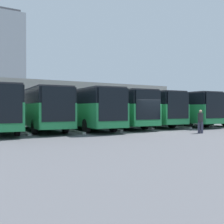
{
  "coord_description": "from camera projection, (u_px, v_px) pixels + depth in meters",
  "views": [
    {
      "loc": [
        13.89,
        16.56,
        1.8
      ],
      "look_at": [
        0.26,
        -5.77,
        1.47
      ],
      "focal_mm": 45.0,
      "sensor_mm": 36.0,
      "label": 1
    }
  ],
  "objects": [
    {
      "name": "ground_plane",
      "position": [
        154.0,
        132.0,
        21.39
      ],
      "size": [
        600.0,
        600.0,
        0.0
      ],
      "primitive_type": "plane",
      "color": "#5B5B60"
    },
    {
      "name": "bus_0",
      "position": [
        193.0,
        108.0,
        31.74
      ],
      "size": [
        3.43,
        11.74,
        3.32
      ],
      "rotation": [
        0.0,
        0.0,
        -0.08
      ],
      "color": "#238447",
      "rests_on": "ground_plane"
    },
    {
      "name": "curb_divider_0",
      "position": [
        194.0,
        125.0,
        29.39
      ],
      "size": [
        0.67,
        5.26,
        0.15
      ],
      "primitive_type": "cube",
      "rotation": [
        0.0,
        0.0,
        -0.08
      ],
      "color": "#B2B2AD",
      "rests_on": "ground_plane"
    },
    {
      "name": "bus_1",
      "position": [
        173.0,
        108.0,
        29.53
      ],
      "size": [
        3.43,
        11.74,
        3.32
      ],
      "rotation": [
        0.0,
        0.0,
        -0.08
      ],
      "color": "#238447",
      "rests_on": "ground_plane"
    },
    {
      "name": "curb_divider_1",
      "position": [
        172.0,
        126.0,
        27.18
      ],
      "size": [
        0.67,
        5.26,
        0.15
      ],
      "primitive_type": "cube",
      "rotation": [
        0.0,
        0.0,
        -0.08
      ],
      "color": "#B2B2AD",
      "rests_on": "ground_plane"
    },
    {
      "name": "bus_2",
      "position": [
        141.0,
        108.0,
        28.53
      ],
      "size": [
        3.43,
        11.74,
        3.32
      ],
      "rotation": [
        0.0,
        0.0,
        -0.08
      ],
      "color": "#238447",
      "rests_on": "ground_plane"
    },
    {
      "name": "curb_divider_2",
      "position": [
        137.0,
        127.0,
        26.18
      ],
      "size": [
        0.67,
        5.26,
        0.15
      ],
      "primitive_type": "cube",
      "rotation": [
        0.0,
        0.0,
        -0.08
      ],
      "color": "#B2B2AD",
      "rests_on": "ground_plane"
    },
    {
      "name": "bus_3",
      "position": [
        114.0,
        108.0,
        26.38
      ],
      "size": [
        3.43,
        11.74,
        3.32
      ],
      "rotation": [
        0.0,
        0.0,
        -0.08
      ],
      "color": "#238447",
      "rests_on": "ground_plane"
    },
    {
      "name": "curb_divider_3",
      "position": [
        107.0,
        129.0,
        24.03
      ],
      "size": [
        0.67,
        5.26,
        0.15
      ],
      "primitive_type": "cube",
      "rotation": [
        0.0,
        0.0,
        -0.08
      ],
      "color": "#B2B2AD",
      "rests_on": "ground_plane"
    },
    {
      "name": "bus_4",
      "position": [
        83.0,
        108.0,
        24.03
      ],
      "size": [
        3.43,
        11.74,
        3.32
      ],
      "rotation": [
        0.0,
        0.0,
        -0.08
      ],
      "color": "#238447",
      "rests_on": "ground_plane"
    },
    {
      "name": "curb_divider_4",
      "position": [
        72.0,
        131.0,
        21.68
      ],
      "size": [
        0.67,
        5.26,
        0.15
      ],
      "primitive_type": "cube",
      "rotation": [
        0.0,
        0.0,
        -0.08
      ],
      "color": "#B2B2AD",
      "rests_on": "ground_plane"
    },
    {
      "name": "bus_5",
      "position": [
        39.0,
        108.0,
        23.09
      ],
      "size": [
        3.43,
        11.74,
        3.32
      ],
      "rotation": [
        0.0,
        0.0,
        -0.08
      ],
      "color": "#238447",
      "rests_on": "ground_plane"
    },
    {
      "name": "curb_divider_5",
      "position": [
        23.0,
        132.0,
        20.74
      ],
      "size": [
        0.67,
        5.26,
        0.15
      ],
      "primitive_type": "cube",
      "rotation": [
        0.0,
        0.0,
        -0.08
      ],
      "color": "#B2B2AD",
      "rests_on": "ground_plane"
    },
    {
      "name": "pedestrian",
      "position": [
        200.0,
        121.0,
        20.36
      ],
      "size": [
        0.49,
        0.49,
        1.7
      ],
      "rotation": [
        0.0,
        0.0,
        5.1
      ],
      "color": "#38384C",
      "rests_on": "ground_plane"
    },
    {
      "name": "station_building",
      "position": [
        46.0,
        101.0,
        43.42
      ],
      "size": [
        41.81,
        11.65,
        5.81
      ],
      "color": "#A8A399",
      "rests_on": "ground_plane"
    },
    {
      "name": "office_tower",
      "position": [
        9.0,
        62.0,
        206.89
      ],
      "size": [
        20.24,
        20.24,
        73.68
      ],
      "color": "#ADB2B7",
      "rests_on": "ground_plane"
    }
  ]
}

